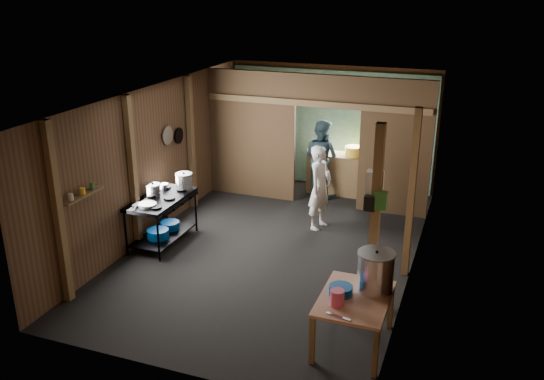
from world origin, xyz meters
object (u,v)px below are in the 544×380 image
at_px(cook, 320,188).
at_px(prep_table, 353,321).
at_px(gas_range, 162,220).
at_px(pink_bucket, 337,298).
at_px(yellow_tub, 354,151).
at_px(stove_pot_large, 184,182).
at_px(stock_pot, 375,272).

bearing_deg(cook, prep_table, -144.06).
distance_m(gas_range, pink_bucket, 4.10).
relative_size(yellow_tub, cook, 0.23).
bearing_deg(gas_range, cook, 33.83).
relative_size(stove_pot_large, stock_pot, 0.57).
bearing_deg(prep_table, gas_range, 154.42).
xyz_separation_m(stock_pot, pink_bucket, (-0.35, -0.50, -0.15)).
distance_m(gas_range, cook, 2.83).
bearing_deg(stove_pot_large, yellow_tub, 51.39).
height_order(stock_pot, pink_bucket, stock_pot).
bearing_deg(gas_range, prep_table, -25.58).
relative_size(prep_table, stove_pot_large, 3.70).
distance_m(prep_table, stock_pot, 0.66).
bearing_deg(cook, gas_range, 137.34).
height_order(stove_pot_large, cook, cook).
height_order(pink_bucket, cook, cook).
bearing_deg(stock_pot, pink_bucket, -124.93).
relative_size(stock_pot, yellow_tub, 1.50).
relative_size(prep_table, yellow_tub, 3.18).
height_order(stove_pot_large, stock_pot, stock_pot).
relative_size(pink_bucket, cook, 0.13).
distance_m(prep_table, yellow_tub, 5.40).
relative_size(prep_table, cook, 0.74).
xyz_separation_m(gas_range, yellow_tub, (2.51, 3.45, 0.54)).
height_order(gas_range, pink_bucket, pink_bucket).
xyz_separation_m(gas_range, prep_table, (3.71, -1.78, -0.08)).
bearing_deg(prep_table, pink_bucket, -122.30).
bearing_deg(gas_range, yellow_tub, 53.94).
xyz_separation_m(prep_table, stove_pot_large, (-3.54, 2.29, 0.63)).
bearing_deg(prep_table, yellow_tub, 102.90).
height_order(stock_pot, yellow_tub, stock_pot).
bearing_deg(stove_pot_large, cook, 25.82).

